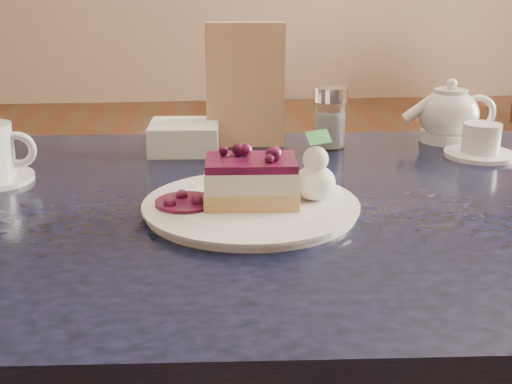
{
  "coord_description": "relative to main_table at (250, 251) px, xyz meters",
  "views": [
    {
      "loc": [
        -0.02,
        -0.88,
        1.06
      ],
      "look_at": [
        0.05,
        -0.15,
        0.81
      ],
      "focal_mm": 45.0,
      "sensor_mm": 36.0,
      "label": 1
    }
  ],
  "objects": [
    {
      "name": "napkin_stack",
      "position": [
        -0.09,
        0.28,
        0.11
      ],
      "size": [
        0.13,
        0.13,
        0.05
      ],
      "primitive_type": "cube",
      "rotation": [
        0.0,
        0.0,
        -0.06
      ],
      "color": "white",
      "rests_on": "main_table"
    },
    {
      "name": "dessert_plate",
      "position": [
        -0.0,
        -0.05,
        0.09
      ],
      "size": [
        0.28,
        0.28,
        0.01
      ],
      "primitive_type": "cylinder",
      "color": "white",
      "rests_on": "main_table"
    },
    {
      "name": "sugar_shaker",
      "position": [
        0.17,
        0.28,
        0.14
      ],
      "size": [
        0.06,
        0.06,
        0.11
      ],
      "color": "white",
      "rests_on": "main_table"
    },
    {
      "name": "tea_set",
      "position": [
        0.41,
        0.28,
        0.12
      ],
      "size": [
        0.18,
        0.23,
        0.11
      ],
      "color": "white",
      "rests_on": "main_table"
    },
    {
      "name": "whipped_cream",
      "position": [
        0.08,
        -0.05,
        0.12
      ],
      "size": [
        0.06,
        0.06,
        0.05
      ],
      "color": "white",
      "rests_on": "dessert_plate"
    },
    {
      "name": "menu_card",
      "position": [
        0.02,
        0.31,
        0.19
      ],
      "size": [
        0.14,
        0.04,
        0.22
      ],
      "primitive_type": "cube",
      "rotation": [
        0.0,
        0.0,
        -0.06
      ],
      "color": "#CFB18B",
      "rests_on": "main_table"
    },
    {
      "name": "berry_sauce",
      "position": [
        -0.09,
        -0.05,
        0.09
      ],
      "size": [
        0.08,
        0.08,
        0.01
      ],
      "primitive_type": "cylinder",
      "color": "#380D29",
      "rests_on": "dessert_plate"
    },
    {
      "name": "main_table",
      "position": [
        0.0,
        0.0,
        0.0
      ],
      "size": [
        1.27,
        0.88,
        0.76
      ],
      "rotation": [
        0.0,
        0.0,
        -0.06
      ],
      "color": "black",
      "rests_on": "ground"
    },
    {
      "name": "cheesecake_slice",
      "position": [
        -0.0,
        -0.05,
        0.12
      ],
      "size": [
        0.13,
        0.09,
        0.06
      ],
      "rotation": [
        0.0,
        0.0,
        -0.06
      ],
      "color": "#D6B27A",
      "rests_on": "dessert_plate"
    }
  ]
}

